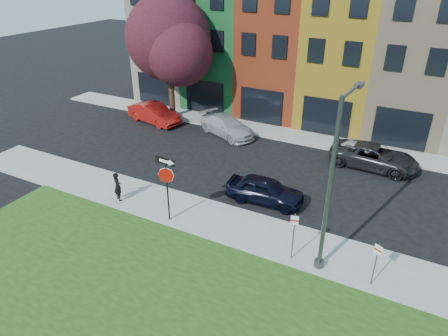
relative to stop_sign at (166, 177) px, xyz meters
The scene contains 15 objects.
ground 4.93m from the stop_sign, 27.61° to the right, with size 120.00×120.00×0.00m, color black.
sidewalk_near 6.35m from the stop_sign, 10.12° to the left, with size 40.00×3.00×0.12m, color gray.
sidewalk_far 13.28m from the stop_sign, 86.63° to the left, with size 40.00×2.40×0.12m, color gray.
rowhouse_block 19.42m from the stop_sign, 86.23° to the left, with size 30.00×10.12×10.00m.
stop_sign is the anchor object (origin of this frame).
man 3.76m from the stop_sign, behind, with size 0.69×0.59×1.60m, color black.
sedan_near 5.46m from the stop_sign, 48.57° to the left, with size 4.18×1.89×1.39m, color black.
parked_car_red 13.96m from the stop_sign, 129.52° to the left, with size 4.84×2.49×1.52m, color maroon.
parked_car_silver 11.53m from the stop_sign, 103.09° to the left, with size 5.12×3.60×1.38m, color #AFB0B5.
parked_car_dark 13.34m from the stop_sign, 53.90° to the left, with size 5.33×2.64×1.45m, color black.
parked_car_white 13.24m from the stop_sign, 57.61° to the left, with size 4.26×2.58×1.36m, color silver.
street_lamp 7.53m from the stop_sign, ahead, with size 0.51×2.58×7.29m.
parking_sign_a 6.30m from the stop_sign, ahead, with size 0.32×0.12×2.26m.
parking_sign_b 9.57m from the stop_sign, ahead, with size 0.30×0.16×1.97m.
tree_purple 15.24m from the stop_sign, 123.01° to the left, with size 7.67×6.72×9.35m.
Camera 1 is at (6.13, -11.08, 11.34)m, focal length 32.00 mm.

